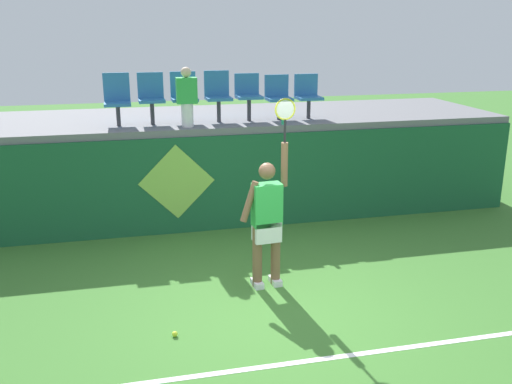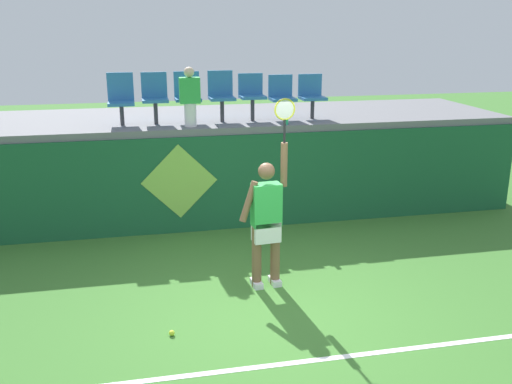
# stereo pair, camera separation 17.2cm
# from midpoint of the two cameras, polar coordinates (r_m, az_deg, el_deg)

# --- Properties ---
(ground_plane) EXTENTS (40.00, 40.00, 0.00)m
(ground_plane) POSITION_cam_midpoint_polar(r_m,az_deg,el_deg) (7.30, 1.99, -11.82)
(ground_plane) COLOR #3D752D
(court_back_wall) EXTENTS (10.79, 0.20, 1.65)m
(court_back_wall) POSITION_cam_midpoint_polar(r_m,az_deg,el_deg) (9.85, -2.32, 1.01)
(court_back_wall) COLOR #195633
(court_back_wall) RESTS_ON ground_plane
(spectator_platform) EXTENTS (10.79, 2.77, 0.12)m
(spectator_platform) POSITION_cam_midpoint_polar(r_m,az_deg,el_deg) (10.95, -3.56, 7.31)
(spectator_platform) COLOR slate
(spectator_platform) RESTS_ON court_back_wall
(court_baseline_stripe) EXTENTS (9.71, 0.08, 0.01)m
(court_baseline_stripe) POSITION_cam_midpoint_polar(r_m,az_deg,el_deg) (6.35, 4.54, -16.55)
(court_baseline_stripe) COLOR white
(court_baseline_stripe) RESTS_ON ground_plane
(tennis_player) EXTENTS (0.75, 0.29, 2.54)m
(tennis_player) POSITION_cam_midpoint_polar(r_m,az_deg,el_deg) (7.61, 1.71, -2.61)
(tennis_player) COLOR white
(tennis_player) RESTS_ON ground_plane
(tennis_ball) EXTENTS (0.07, 0.07, 0.07)m
(tennis_ball) POSITION_cam_midpoint_polar(r_m,az_deg,el_deg) (6.85, -7.63, -13.71)
(tennis_ball) COLOR #D1E533
(tennis_ball) RESTS_ON ground_plane
(water_bottle) EXTENTS (0.07, 0.07, 0.23)m
(water_bottle) POSITION_cam_midpoint_polar(r_m,az_deg,el_deg) (9.91, 3.54, 7.36)
(water_bottle) COLOR #26B272
(water_bottle) RESTS_ON spectator_platform
(stadium_chair_0) EXTENTS (0.44, 0.42, 0.87)m
(stadium_chair_0) POSITION_cam_midpoint_polar(r_m,az_deg,el_deg) (10.10, -12.79, 9.18)
(stadium_chair_0) COLOR #38383D
(stadium_chair_0) RESTS_ON spectator_platform
(stadium_chair_1) EXTENTS (0.44, 0.42, 0.87)m
(stadium_chair_1) POSITION_cam_midpoint_polar(r_m,az_deg,el_deg) (10.10, -9.53, 9.46)
(stadium_chair_1) COLOR #38383D
(stadium_chair_1) RESTS_ON spectator_platform
(stadium_chair_2) EXTENTS (0.44, 0.42, 0.87)m
(stadium_chair_2) POSITION_cam_midpoint_polar(r_m,az_deg,el_deg) (10.14, -6.33, 9.62)
(stadium_chair_2) COLOR #38383D
(stadium_chair_2) RESTS_ON spectator_platform
(stadium_chair_3) EXTENTS (0.44, 0.42, 0.88)m
(stadium_chair_3) POSITION_cam_midpoint_polar(r_m,az_deg,el_deg) (10.22, -2.99, 9.76)
(stadium_chair_3) COLOR #38383D
(stadium_chair_3) RESTS_ON spectator_platform
(stadium_chair_4) EXTENTS (0.44, 0.42, 0.82)m
(stadium_chair_4) POSITION_cam_midpoint_polar(r_m,az_deg,el_deg) (10.31, 0.06, 9.76)
(stadium_chair_4) COLOR #38383D
(stadium_chair_4) RESTS_ON spectator_platform
(stadium_chair_5) EXTENTS (0.44, 0.42, 0.78)m
(stadium_chair_5) POSITION_cam_midpoint_polar(r_m,az_deg,el_deg) (10.45, 3.05, 9.60)
(stadium_chair_5) COLOR #38383D
(stadium_chair_5) RESTS_ON spectator_platform
(stadium_chair_6) EXTENTS (0.44, 0.42, 0.79)m
(stadium_chair_6) POSITION_cam_midpoint_polar(r_m,az_deg,el_deg) (10.60, 6.01, 9.66)
(stadium_chair_6) COLOR #38383D
(stadium_chair_6) RESTS_ON spectator_platform
(spectator_0) EXTENTS (0.34, 0.20, 0.99)m
(spectator_0) POSITION_cam_midpoint_polar(r_m,az_deg,el_deg) (9.73, -6.08, 9.43)
(spectator_0) COLOR white
(spectator_0) RESTS_ON spectator_platform
(wall_signage_mount) EXTENTS (1.27, 0.01, 1.54)m
(wall_signage_mount) POSITION_cam_midpoint_polar(r_m,az_deg,el_deg) (9.91, -6.93, -4.00)
(wall_signage_mount) COLOR #195633
(wall_signage_mount) RESTS_ON ground_plane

